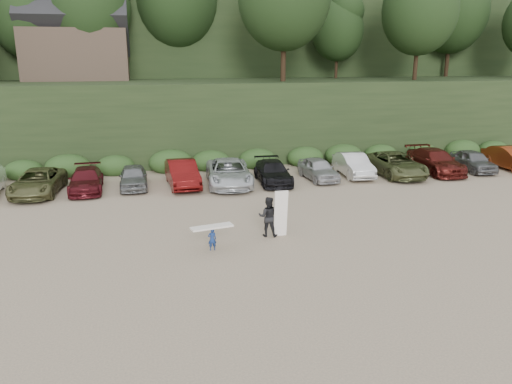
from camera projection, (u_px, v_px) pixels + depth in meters
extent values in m
plane|color=tan|center=(308.00, 234.00, 22.76)|extent=(120.00, 120.00, 0.00)
cube|color=black|center=(228.00, 115.00, 42.71)|extent=(80.00, 14.00, 6.00)
cube|color=black|center=(202.00, 56.00, 58.36)|extent=(90.00, 30.00, 16.00)
ellipsoid|color=black|center=(226.00, 17.00, 40.62)|extent=(66.00, 12.00, 10.00)
cube|color=#2B491E|center=(238.00, 160.00, 36.15)|extent=(46.20, 2.00, 1.20)
cube|color=brown|center=(78.00, 55.00, 40.75)|extent=(8.00, 6.00, 4.00)
imported|color=brown|center=(38.00, 182.00, 29.23)|extent=(2.85, 5.43, 1.46)
imported|color=#521219|center=(86.00, 180.00, 29.93)|extent=(2.07, 4.75, 1.36)
imported|color=slate|center=(133.00, 177.00, 30.64)|extent=(1.68, 4.12, 1.40)
imported|color=#5C0E0D|center=(182.00, 174.00, 31.02)|extent=(2.01, 5.02, 1.62)
imported|color=silver|center=(229.00, 173.00, 31.26)|extent=(3.13, 6.00, 1.61)
imported|color=black|center=(273.00, 172.00, 31.91)|extent=(2.18, 4.87, 1.39)
imported|color=#ABACB0|center=(318.00, 169.00, 32.77)|extent=(1.94, 4.29, 1.43)
imported|color=silver|center=(353.00, 165.00, 33.75)|extent=(1.92, 4.75, 1.53)
imported|color=#585F37|center=(396.00, 164.00, 33.84)|extent=(2.61, 5.64, 1.56)
imported|color=#551713|center=(435.00, 161.00, 34.75)|extent=(2.37, 5.59, 1.61)
imported|color=slate|center=(473.00, 161.00, 35.29)|extent=(2.04, 4.40, 1.46)
imported|color=maroon|center=(512.00, 158.00, 35.72)|extent=(1.75, 4.93, 1.62)
imported|color=navy|center=(212.00, 239.00, 20.73)|extent=(0.37, 0.25, 0.97)
cube|color=white|center=(212.00, 227.00, 20.59)|extent=(1.84, 0.84, 0.07)
imported|color=black|center=(268.00, 217.00, 22.29)|extent=(1.06, 0.94, 1.82)
cube|color=white|center=(281.00, 214.00, 22.19)|extent=(0.60, 0.32, 2.14)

